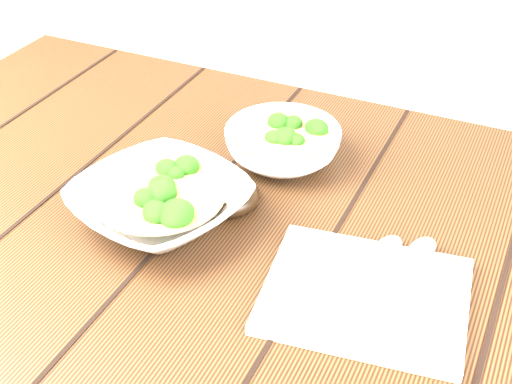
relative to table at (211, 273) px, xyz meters
The scene contains 7 objects.
table is the anchor object (origin of this frame).
soup_bowl_front 0.16m from the table, 133.19° to the right, with size 0.28×0.28×0.07m.
soup_bowl_back 0.22m from the table, 73.88° to the left, with size 0.20×0.20×0.06m.
trivet 0.13m from the table, 57.31° to the left, with size 0.10×0.10×0.02m, color black.
napkin 0.30m from the table, 17.70° to the right, with size 0.24×0.19×0.01m, color beige.
spoon_left 0.29m from the table, ahead, with size 0.05×0.20×0.01m.
spoon_right 0.32m from the table, ahead, with size 0.05×0.20×0.01m.
Camera 1 is at (0.40, -0.70, 1.34)m, focal length 50.00 mm.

